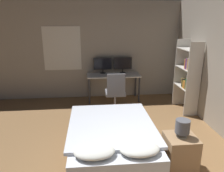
% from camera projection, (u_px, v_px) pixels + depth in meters
% --- Properties ---
extents(wall_back, '(12.00, 0.08, 2.70)m').
position_uv_depth(wall_back, '(107.00, 51.00, 6.19)').
color(wall_back, '#9E9384').
rests_on(wall_back, ground_plane).
extents(bed, '(1.42, 1.94, 0.61)m').
position_uv_depth(bed, '(112.00, 140.00, 3.65)').
color(bed, '#846647').
rests_on(bed, ground_plane).
extents(nightstand, '(0.44, 0.43, 0.57)m').
position_uv_depth(nightstand, '(180.00, 153.00, 3.26)').
color(nightstand, '#997551').
rests_on(nightstand, ground_plane).
extents(bedside_lamp, '(0.21, 0.21, 0.26)m').
position_uv_depth(bedside_lamp, '(183.00, 127.00, 3.13)').
color(bedside_lamp, gray).
rests_on(bedside_lamp, nightstand).
extents(desk, '(1.46, 0.59, 0.74)m').
position_uv_depth(desk, '(114.00, 78.00, 6.06)').
color(desk, beige).
rests_on(desk, ground_plane).
extents(monitor_left, '(0.51, 0.16, 0.44)m').
position_uv_depth(monitor_left, '(103.00, 64.00, 6.11)').
color(monitor_left, black).
rests_on(monitor_left, desk).
extents(monitor_right, '(0.51, 0.16, 0.44)m').
position_uv_depth(monitor_right, '(123.00, 64.00, 6.17)').
color(monitor_right, black).
rests_on(monitor_right, desk).
extents(keyboard, '(0.39, 0.13, 0.02)m').
position_uv_depth(keyboard, '(114.00, 76.00, 5.84)').
color(keyboard, black).
rests_on(keyboard, desk).
extents(computer_mouse, '(0.07, 0.05, 0.04)m').
position_uv_depth(computer_mouse, '(125.00, 75.00, 5.87)').
color(computer_mouse, black).
rests_on(computer_mouse, desk).
extents(office_chair, '(0.52, 0.52, 0.99)m').
position_uv_depth(office_chair, '(115.00, 95.00, 5.37)').
color(office_chair, black).
rests_on(office_chair, ground_plane).
extents(bookshelf, '(0.34, 0.76, 1.74)m').
position_uv_depth(bookshelf, '(188.00, 74.00, 5.22)').
color(bookshelf, beige).
rests_on(bookshelf, ground_plane).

